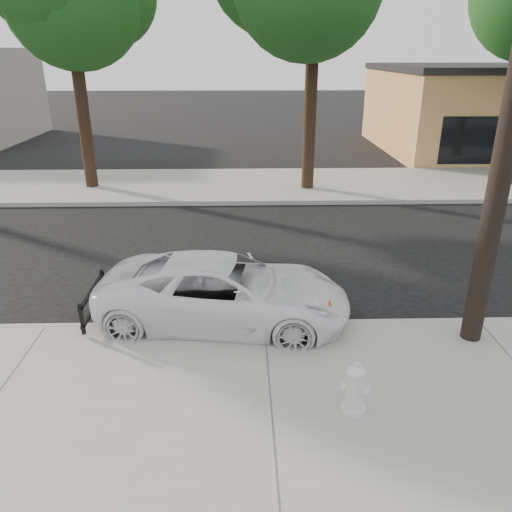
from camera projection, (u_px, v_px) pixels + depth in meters
name	position (u px, v px, depth m)	size (l,w,h in m)	color
ground	(260.00, 281.00, 11.23)	(120.00, 120.00, 0.00)	black
near_sidewalk	(271.00, 403.00, 7.23)	(90.00, 4.40, 0.15)	gray
far_sidewalk	(253.00, 185.00, 19.06)	(90.00, 5.00, 0.15)	gray
curb_near	(264.00, 326.00, 9.26)	(90.00, 0.12, 0.16)	#9E9B93
tree_b	(74.00, 7.00, 16.21)	(4.34, 4.20, 8.45)	black
police_cruiser	(225.00, 292.00, 9.30)	(2.14, 4.65, 1.29)	white
fire_hydrant	(355.00, 390.00, 6.84)	(0.39, 0.35, 0.73)	silver
traffic_cone	(329.00, 316.00, 8.76)	(0.43, 0.43, 0.70)	#F53F0C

